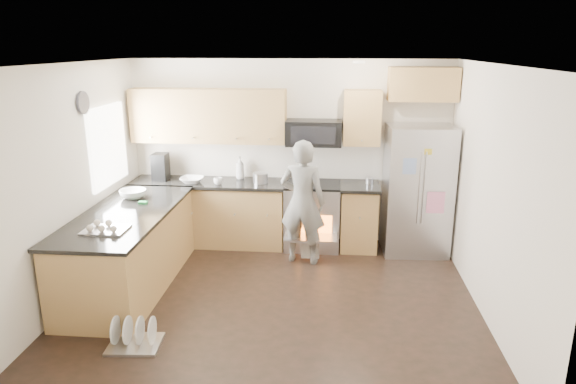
# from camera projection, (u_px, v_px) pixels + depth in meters

# --- Properties ---
(ground) EXTENTS (4.50, 4.50, 0.00)m
(ground) POSITION_uv_depth(u_px,v_px,m) (274.00, 301.00, 5.79)
(ground) COLOR black
(ground) RESTS_ON ground
(room_shell) EXTENTS (4.54, 4.04, 2.62)m
(room_shell) POSITION_uv_depth(u_px,v_px,m) (270.00, 155.00, 5.34)
(room_shell) COLOR white
(room_shell) RESTS_ON ground
(back_cabinet_run) EXTENTS (4.45, 0.64, 2.50)m
(back_cabinet_run) POSITION_uv_depth(u_px,v_px,m) (247.00, 178.00, 7.24)
(back_cabinet_run) COLOR #B18746
(back_cabinet_run) RESTS_ON ground
(peninsula) EXTENTS (0.96, 2.36, 1.03)m
(peninsula) POSITION_uv_depth(u_px,v_px,m) (129.00, 249.00, 6.04)
(peninsula) COLOR #B18746
(peninsula) RESTS_ON ground
(stove_range) EXTENTS (0.76, 0.97, 1.79)m
(stove_range) POSITION_uv_depth(u_px,v_px,m) (313.00, 201.00, 7.19)
(stove_range) COLOR #B7B7BC
(stove_range) RESTS_ON ground
(refrigerator) EXTENTS (0.89, 0.71, 1.76)m
(refrigerator) POSITION_uv_depth(u_px,v_px,m) (417.00, 190.00, 6.96)
(refrigerator) COLOR #B7B7BC
(refrigerator) RESTS_ON ground
(person) EXTENTS (0.66, 0.50, 1.64)m
(person) POSITION_uv_depth(u_px,v_px,m) (303.00, 202.00, 6.63)
(person) COLOR gray
(person) RESTS_ON ground
(dish_rack) EXTENTS (0.51, 0.42, 0.30)m
(dish_rack) POSITION_uv_depth(u_px,v_px,m) (135.00, 338.00, 4.91)
(dish_rack) COLOR #B7B7BC
(dish_rack) RESTS_ON ground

